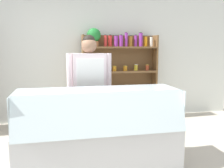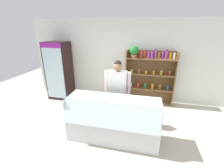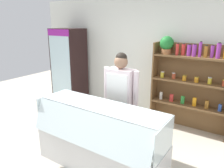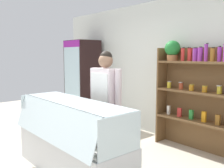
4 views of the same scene
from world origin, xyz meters
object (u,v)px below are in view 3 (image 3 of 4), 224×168
Objects in this scene: shop_clerk at (120,93)px; shelving_unit at (188,78)px; deli_display_case at (99,148)px; drinks_fridge at (69,67)px.

shelving_unit is at bearing 62.30° from shop_clerk.
shop_clerk reaches higher than deli_display_case.
shop_clerk is (-0.03, 0.64, 0.70)m from deli_display_case.
shelving_unit is 0.94× the size of deli_display_case.
drinks_fridge reaches higher than shelving_unit.
shelving_unit is 2.27m from deli_display_case.
drinks_fridge is 2.58m from shop_clerk.
shelving_unit is 1.56m from shop_clerk.
drinks_fridge is 1.17× the size of shop_clerk.
deli_display_case is 1.18× the size of shop_clerk.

